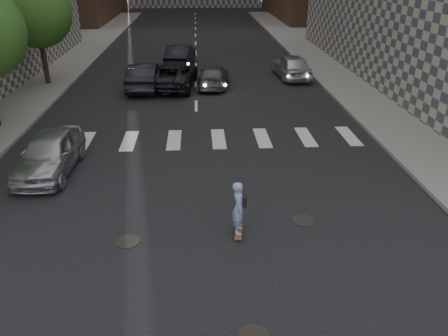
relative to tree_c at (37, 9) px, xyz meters
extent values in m
plane|color=black|center=(9.45, -19.14, -4.65)|extent=(160.00, 160.00, 0.00)
cube|color=gray|center=(23.95, 0.86, -4.57)|extent=(13.00, 80.00, 0.15)
cube|color=black|center=(20.65, -5.14, -2.65)|extent=(0.30, 18.00, 4.00)
cylinder|color=#382619|center=(-0.05, -0.14, -3.10)|extent=(0.32, 0.32, 2.80)
sphere|color=#2A501A|center=(-0.05, -0.14, -0.20)|extent=(4.20, 4.20, 4.20)
cylinder|color=black|center=(10.65, -21.64, -4.64)|extent=(0.70, 0.70, 0.02)
cylinder|color=black|center=(7.45, -17.94, -4.64)|extent=(0.70, 0.70, 0.02)
cylinder|color=black|center=(12.75, -17.14, -4.64)|extent=(0.70, 0.70, 0.02)
cube|color=brown|center=(10.67, -17.73, -4.57)|extent=(0.32, 0.88, 0.02)
cylinder|color=green|center=(10.56, -18.03, -4.62)|extent=(0.04, 0.06, 0.06)
cylinder|color=green|center=(10.71, -18.05, -4.62)|extent=(0.04, 0.06, 0.06)
cylinder|color=green|center=(10.64, -17.42, -4.62)|extent=(0.04, 0.06, 0.06)
cylinder|color=green|center=(10.79, -17.44, -4.62)|extent=(0.04, 0.06, 0.06)
imported|color=#8E98CF|center=(10.67, -17.73, -3.74)|extent=(0.46, 0.64, 1.62)
cube|color=black|center=(10.85, -17.71, -3.55)|extent=(0.13, 0.28, 0.31)
imported|color=#B6B8BE|center=(3.95, -13.10, -3.89)|extent=(1.93, 4.51, 1.52)
imported|color=black|center=(6.29, -1.45, -3.83)|extent=(1.83, 4.99, 1.63)
imported|color=#53545A|center=(10.59, -1.05, -3.99)|extent=(2.37, 4.70, 1.31)
imported|color=black|center=(8.07, -1.14, -3.87)|extent=(3.25, 5.89, 1.56)
imported|color=silver|center=(15.94, 0.86, -3.84)|extent=(2.24, 4.87, 1.62)
imported|color=black|center=(8.32, 4.86, -3.84)|extent=(2.31, 5.06, 1.61)
camera|label=1|loc=(9.60, -28.48, 2.69)|focal=35.00mm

